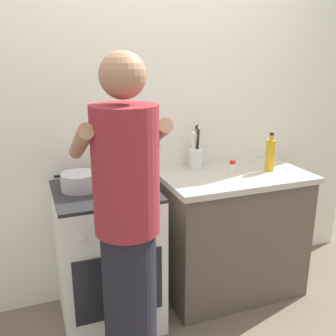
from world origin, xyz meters
TOP-DOWN VIEW (x-y plane):
  - ground at (0.00, 0.00)m, footprint 6.00×6.00m
  - back_wall at (0.20, 0.50)m, footprint 3.20×0.10m
  - countertop at (0.55, 0.15)m, footprint 1.00×0.60m
  - stove_range at (-0.35, 0.15)m, footprint 0.60×0.62m
  - pot at (-0.49, 0.20)m, footprint 0.28×0.22m
  - mixing_bowl at (-0.21, 0.20)m, footprint 0.30×0.30m
  - utensil_crock at (0.35, 0.35)m, footprint 0.10×0.10m
  - spice_bottle at (0.54, 0.18)m, footprint 0.04×0.04m
  - oil_bottle at (0.81, 0.13)m, footprint 0.06×0.06m
  - person at (-0.36, -0.44)m, footprint 0.41×0.50m

SIDE VIEW (x-z plane):
  - ground at x=0.00m, z-range 0.00..0.00m
  - stove_range at x=-0.35m, z-range 0.00..0.90m
  - countertop at x=0.55m, z-range 0.00..0.90m
  - person at x=-0.36m, z-range 0.01..1.71m
  - spice_bottle at x=0.54m, z-range 0.90..0.98m
  - mixing_bowl at x=-0.21m, z-range 0.90..0.99m
  - pot at x=-0.49m, z-range 0.90..1.00m
  - utensil_crock at x=0.35m, z-range 0.84..1.15m
  - oil_bottle at x=0.81m, z-range 0.88..1.15m
  - back_wall at x=0.20m, z-range 0.00..2.50m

